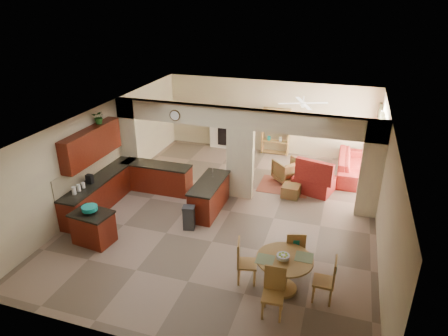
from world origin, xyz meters
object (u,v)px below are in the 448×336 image
(dining_table, at_px, (284,269))
(armchair, at_px, (288,171))
(kitchen_island, at_px, (93,227))
(sofa, at_px, (353,166))

(dining_table, relative_size, armchair, 1.43)
(kitchen_island, distance_m, sofa, 8.64)
(kitchen_island, bearing_deg, dining_table, 3.13)
(kitchen_island, xyz_separation_m, dining_table, (4.85, -0.30, 0.10))
(dining_table, bearing_deg, sofa, 78.71)
(kitchen_island, bearing_deg, sofa, 51.50)
(dining_table, xyz_separation_m, armchair, (-0.80, 5.32, -0.15))
(armchair, bearing_deg, kitchen_island, 7.74)
(armchair, bearing_deg, sofa, 164.14)
(kitchen_island, xyz_separation_m, sofa, (6.13, 6.09, -0.05))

